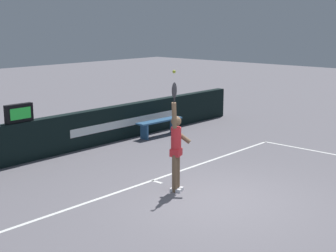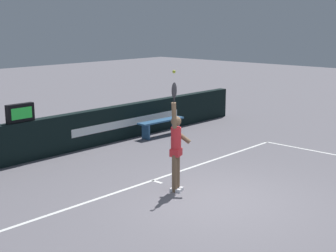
{
  "view_description": "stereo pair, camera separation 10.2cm",
  "coord_description": "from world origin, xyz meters",
  "px_view_note": "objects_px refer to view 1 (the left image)",
  "views": [
    {
      "loc": [
        -7.81,
        -5.66,
        3.62
      ],
      "look_at": [
        -0.16,
        1.24,
        1.41
      ],
      "focal_mm": 52.29,
      "sensor_mm": 36.0,
      "label": 1
    },
    {
      "loc": [
        -7.75,
        -5.74,
        3.62
      ],
      "look_at": [
        -0.16,
        1.24,
        1.41
      ],
      "focal_mm": 52.29,
      "sensor_mm": 36.0,
      "label": 2
    }
  ],
  "objects_px": {
    "tennis_ball": "(174,72)",
    "speed_display": "(19,113)",
    "tennis_player": "(176,147)",
    "courtside_bench_near": "(160,124)"
  },
  "relations": [
    {
      "from": "speed_display",
      "to": "courtside_bench_near",
      "type": "distance_m",
      "value": 4.78
    },
    {
      "from": "speed_display",
      "to": "tennis_ball",
      "type": "bearing_deg",
      "value": -77.51
    },
    {
      "from": "tennis_ball",
      "to": "courtside_bench_near",
      "type": "height_order",
      "value": "tennis_ball"
    },
    {
      "from": "tennis_player",
      "to": "tennis_ball",
      "type": "bearing_deg",
      "value": 161.64
    },
    {
      "from": "tennis_ball",
      "to": "courtside_bench_near",
      "type": "bearing_deg",
      "value": 46.33
    },
    {
      "from": "speed_display",
      "to": "tennis_player",
      "type": "relative_size",
      "value": 0.31
    },
    {
      "from": "courtside_bench_near",
      "to": "speed_display",
      "type": "bearing_deg",
      "value": 172.44
    },
    {
      "from": "speed_display",
      "to": "courtside_bench_near",
      "type": "relative_size",
      "value": 0.43
    },
    {
      "from": "tennis_ball",
      "to": "speed_display",
      "type": "bearing_deg",
      "value": 102.49
    },
    {
      "from": "tennis_ball",
      "to": "courtside_bench_near",
      "type": "distance_m",
      "value": 5.74
    }
  ]
}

